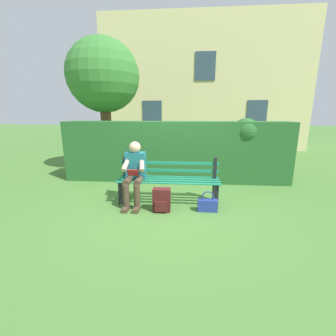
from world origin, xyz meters
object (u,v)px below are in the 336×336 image
park_bench (169,180)px  tree (101,79)px  backpack (162,200)px  person_seated (134,171)px  handbag (208,205)px

park_bench → tree: size_ratio=0.52×
tree → backpack: 4.50m
park_bench → person_seated: bearing=14.5°
backpack → handbag: bearing=-176.0°
person_seated → handbag: size_ratio=3.17×
park_bench → tree: 4.09m
person_seated → tree: bearing=-60.8°
park_bench → backpack: 0.55m
park_bench → handbag: bearing=149.4°
tree → backpack: tree is taller
backpack → tree: bearing=-55.8°
tree → handbag: 4.95m
handbag → person_seated: bearing=-11.0°
person_seated → tree: tree is taller
person_seated → backpack: size_ratio=2.84×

